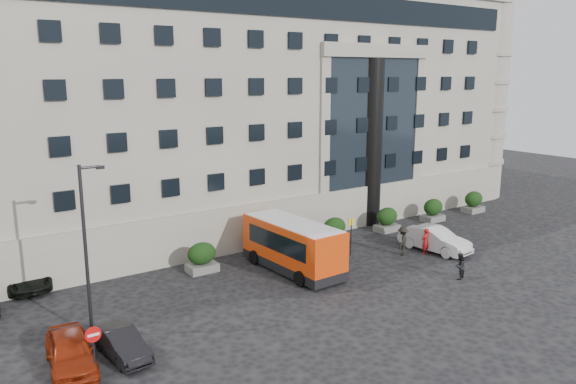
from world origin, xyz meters
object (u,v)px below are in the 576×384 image
hedge_c (334,230)px  pedestrian_c (403,241)px  hedge_d (387,219)px  hedge_e (433,210)px  hedge_f (473,202)px  pedestrian_a (425,241)px  parked_car_d (26,275)px  parked_car_a (70,352)px  minibus (293,244)px  bus_stop_sign (351,230)px  red_truck (16,234)px  white_taxi (435,239)px  pedestrian_b (460,266)px  hedge_a (202,257)px  no_entry_sign (94,343)px  hedge_b (273,243)px  parked_car_b (122,344)px  street_lamp (87,245)px

hedge_c → pedestrian_c: size_ratio=0.95×
hedge_d → hedge_e: same height
hedge_f → pedestrian_a: bearing=-156.1°
hedge_c → parked_car_d: hedge_c is taller
hedge_f → parked_car_a: (-35.54, -7.27, -0.18)m
minibus → bus_stop_sign: bearing=-0.1°
hedge_e → red_truck: (-29.46, 9.83, 0.52)m
hedge_c → white_taxi: bearing=-50.9°
pedestrian_a → pedestrian_b: size_ratio=1.12×
hedge_a → no_entry_sign: (-9.00, -8.84, 0.72)m
hedge_e → hedge_a: bearing=180.0°
hedge_b → pedestrian_c: pedestrian_c is taller
hedge_f → pedestrian_a: (-12.24, -5.43, -0.05)m
hedge_c → hedge_d: size_ratio=1.00×
hedge_d → parked_car_b: hedge_d is taller
white_taxi → pedestrian_b: white_taxi is taller
street_lamp → no_entry_sign: (-1.06, -4.04, -2.72)m
parked_car_a → pedestrian_c: (21.90, 2.55, 0.22)m
no_entry_sign → hedge_f: bearing=14.2°
hedge_d → pedestrian_b: 10.47m
street_lamp → bus_stop_sign: (17.44, 2.00, -2.64)m
pedestrian_b → pedestrian_c: (0.53, 5.04, 0.18)m
pedestrian_a → pedestrian_c: size_ratio=0.91×
hedge_b → street_lamp: (-13.14, -4.80, 3.44)m
hedge_e → hedge_f: (5.20, 0.00, 0.00)m
street_lamp → hedge_c: bearing=14.7°
pedestrian_a → pedestrian_b: bearing=54.8°
red_truck → minibus: bearing=-58.3°
parked_car_d → pedestrian_c: size_ratio=2.52×
hedge_a → pedestrian_b: size_ratio=1.16×
hedge_d → pedestrian_b: size_ratio=1.16×
hedge_d → street_lamp: bearing=-168.5°
hedge_b → hedge_e: 15.60m
parked_car_a → pedestrian_c: size_ratio=2.28×
no_entry_sign → minibus: minibus is taller
hedge_d → minibus: bearing=-164.9°
hedge_e → white_taxi: (-6.03, -5.38, -0.11)m
no_entry_sign → pedestrian_c: bearing=10.9°
hedge_a → minibus: minibus is taller
hedge_c → pedestrian_a: (3.36, -5.43, -0.05)m
red_truck → pedestrian_a: size_ratio=3.22×
hedge_b → hedge_c: bearing=0.0°
pedestrian_a → pedestrian_c: bearing=-37.8°
hedge_b → parked_car_d: size_ratio=0.38×
hedge_b → no_entry_sign: size_ratio=0.79×
hedge_e → parked_car_a: 31.20m
pedestrian_b → pedestrian_c: 5.07m
hedge_d → pedestrian_c: 5.73m
bus_stop_sign → white_taxi: bus_stop_sign is taller
hedge_d → white_taxi: hedge_d is taller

